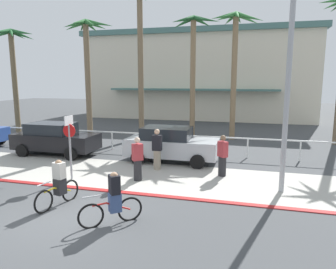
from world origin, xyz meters
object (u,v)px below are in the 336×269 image
(car_black_1, at_px, (55,138))
(cyclist_red_1, at_px, (113,200))
(palm_tree_3, at_px, (193,49))
(palm_tree_1, at_px, (87,50))
(stop_sign_bike_lane, at_px, (70,138))
(streetlight_curb, at_px, (290,69))
(palm_tree_4, at_px, (236,43))
(pedestrian_0, at_px, (222,157))
(pedestrian_2, at_px, (157,151))
(cyclist_yellow_0, at_px, (59,184))
(palm_tree_2, at_px, (140,30))
(pedestrian_1, at_px, (138,161))
(car_silver_2, at_px, (171,144))
(palm_tree_0, at_px, (12,55))

(car_black_1, height_order, cyclist_red_1, car_black_1)
(palm_tree_3, bearing_deg, palm_tree_1, -154.92)
(stop_sign_bike_lane, bearing_deg, streetlight_curb, 3.45)
(palm_tree_4, bearing_deg, pedestrian_0, -89.05)
(pedestrian_2, bearing_deg, palm_tree_4, 71.76)
(palm_tree_1, bearing_deg, cyclist_yellow_0, -66.30)
(palm_tree_2, xyz_separation_m, pedestrian_1, (3.01, -8.72, -6.26))
(car_silver_2, xyz_separation_m, cyclist_yellow_0, (-2.05, -6.10, -0.18))
(palm_tree_2, relative_size, pedestrian_0, 5.70)
(pedestrian_1, height_order, pedestrian_2, pedestrian_2)
(stop_sign_bike_lane, distance_m, streetlight_curb, 8.37)
(car_silver_2, height_order, pedestrian_0, pedestrian_0)
(palm_tree_0, xyz_separation_m, pedestrian_1, (12.22, -7.87, -4.83))
(palm_tree_1, xyz_separation_m, pedestrian_2, (6.28, -5.54, -4.90))
(palm_tree_0, bearing_deg, stop_sign_bike_lane, -41.22)
(palm_tree_1, bearing_deg, car_black_1, -86.69)
(palm_tree_1, bearing_deg, streetlight_curb, -32.74)
(palm_tree_0, height_order, palm_tree_4, palm_tree_4)
(car_black_1, bearing_deg, cyclist_red_1, -46.18)
(palm_tree_2, bearing_deg, pedestrian_1, -70.95)
(palm_tree_2, relative_size, pedestrian_2, 5.38)
(palm_tree_3, xyz_separation_m, palm_tree_4, (2.77, -0.21, 0.28))
(palm_tree_0, bearing_deg, pedestrian_2, -26.38)
(streetlight_curb, relative_size, cyclist_yellow_0, 4.18)
(streetlight_curb, height_order, cyclist_yellow_0, streetlight_curb)
(palm_tree_2, height_order, palm_tree_4, palm_tree_2)
(stop_sign_bike_lane, distance_m, palm_tree_0, 13.40)
(cyclist_yellow_0, bearing_deg, palm_tree_0, 134.63)
(palm_tree_2, xyz_separation_m, palm_tree_3, (3.24, 1.40, -1.13))
(streetlight_curb, distance_m, palm_tree_4, 10.46)
(palm_tree_3, distance_m, pedestrian_1, 11.35)
(palm_tree_3, xyz_separation_m, pedestrian_0, (2.91, -8.66, -5.15))
(stop_sign_bike_lane, distance_m, cyclist_yellow_0, 2.79)
(palm_tree_1, relative_size, pedestrian_0, 4.45)
(car_black_1, bearing_deg, car_silver_2, 1.36)
(palm_tree_4, bearing_deg, cyclist_red_1, -99.70)
(car_black_1, distance_m, cyclist_yellow_0, 7.30)
(streetlight_curb, bearing_deg, palm_tree_3, 116.65)
(palm_tree_3, bearing_deg, pedestrian_0, -71.41)
(car_silver_2, height_order, pedestrian_1, pedestrian_1)
(palm_tree_0, xyz_separation_m, car_black_1, (6.47, -4.88, -4.76))
(cyclist_red_1, distance_m, pedestrian_1, 3.77)
(cyclist_yellow_0, xyz_separation_m, cyclist_red_1, (2.21, -0.75, 0.00))
(car_silver_2, bearing_deg, palm_tree_4, 69.82)
(palm_tree_2, bearing_deg, stop_sign_bike_lane, -87.41)
(cyclist_red_1, bearing_deg, car_black_1, 133.82)
(palm_tree_4, height_order, cyclist_red_1, palm_tree_4)
(stop_sign_bike_lane, relative_size, pedestrian_0, 1.49)
(palm_tree_4, xyz_separation_m, pedestrian_1, (-3.00, -9.92, -5.42))
(palm_tree_0, height_order, car_black_1, palm_tree_0)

